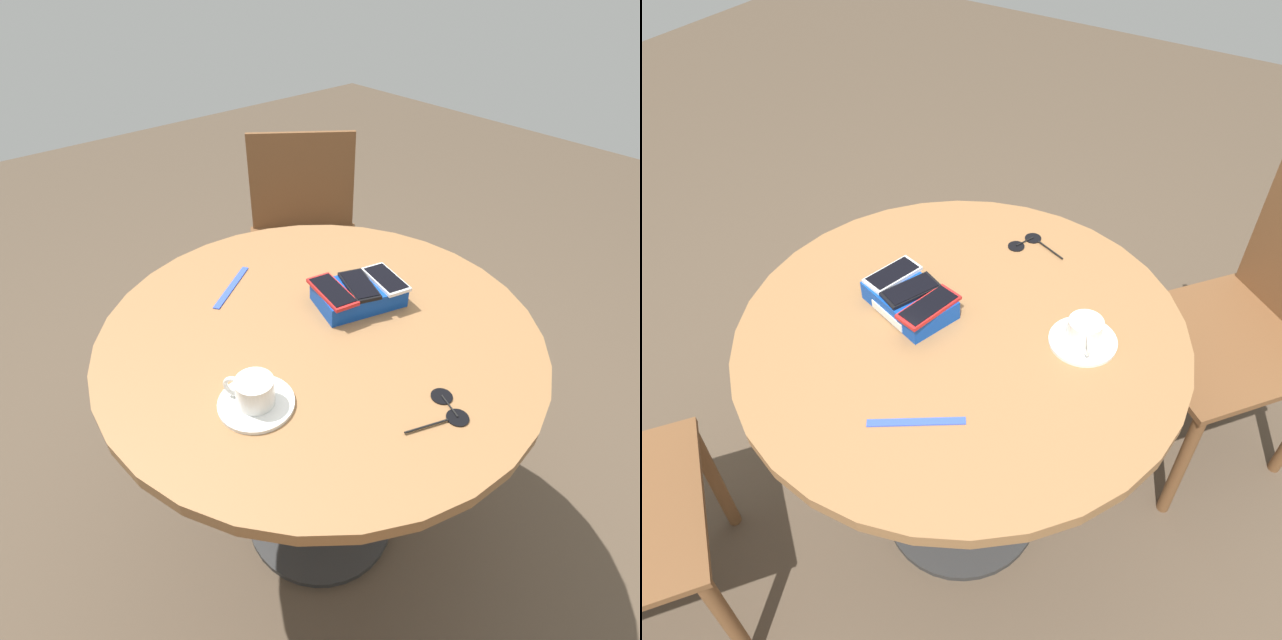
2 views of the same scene
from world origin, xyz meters
The scene contains 11 objects.
ground_plane centered at (0.00, 0.00, 0.00)m, with size 8.00×8.00×0.00m, color brown.
round_table centered at (0.00, 0.00, 0.64)m, with size 0.98×0.98×0.77m.
phone_box centered at (-0.13, -0.01, 0.80)m, with size 0.22×0.18×0.05m.
phone_white centered at (-0.19, 0.01, 0.82)m, with size 0.09×0.14×0.01m.
phone_black centered at (-0.13, -0.01, 0.82)m, with size 0.10×0.14×0.01m.
phone_red centered at (-0.06, -0.03, 0.82)m, with size 0.09×0.15×0.01m.
saucer centered at (0.24, 0.10, 0.78)m, with size 0.15×0.15×0.01m, color white.
coffee_cup centered at (0.24, 0.09, 0.81)m, with size 0.07×0.09×0.05m.
lanyard_strap centered at (0.06, -0.26, 0.77)m, with size 0.19×0.02×0.00m, color blue.
sunglasses centered at (-0.02, 0.34, 0.78)m, with size 0.14×0.09×0.01m.
chair_near_window centered at (-0.55, -0.73, 0.47)m, with size 0.62×0.62×0.87m.
Camera 1 is at (0.57, 0.65, 1.48)m, focal length 28.00 mm.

